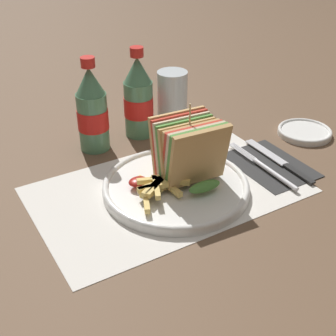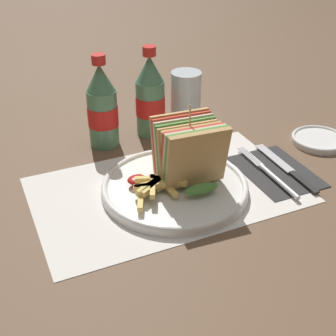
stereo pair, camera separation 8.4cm
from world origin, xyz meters
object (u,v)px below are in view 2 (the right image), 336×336
at_px(knife, 286,168).
at_px(side_saucer, 319,139).
at_px(club_sandwich, 189,153).
at_px(coke_bottle_far, 150,98).
at_px(fork, 272,176).
at_px(plate_main, 173,187).
at_px(coke_bottle_near, 102,108).
at_px(glass_near, 186,99).

relative_size(knife, side_saucer, 1.65).
distance_m(club_sandwich, coke_bottle_far, 0.23).
bearing_deg(fork, plate_main, 169.72).
bearing_deg(plate_main, coke_bottle_near, 103.87).
bearing_deg(side_saucer, plate_main, -173.24).
bearing_deg(glass_near, knife, -70.57).
bearing_deg(side_saucer, coke_bottle_far, 148.65).
relative_size(fork, coke_bottle_far, 1.02).
height_order(plate_main, side_saucer, plate_main).
relative_size(knife, glass_near, 1.53).
distance_m(plate_main, coke_bottle_near, 0.24).
bearing_deg(plate_main, club_sandwich, 3.25).
bearing_deg(plate_main, fork, -11.46).
relative_size(club_sandwich, glass_near, 1.17).
relative_size(club_sandwich, fork, 0.74).
xyz_separation_m(plate_main, knife, (0.23, -0.02, -0.00)).
bearing_deg(coke_bottle_far, glass_near, 2.69).
bearing_deg(coke_bottle_near, coke_bottle_far, 4.46).
distance_m(club_sandwich, glass_near, 0.26).
distance_m(coke_bottle_far, side_saucer, 0.38).
xyz_separation_m(coke_bottle_near, coke_bottle_far, (0.11, 0.01, 0.00)).
bearing_deg(coke_bottle_far, side_saucer, -31.35).
bearing_deg(knife, coke_bottle_near, 140.62).
distance_m(coke_bottle_near, coke_bottle_far, 0.11).
bearing_deg(club_sandwich, plate_main, -176.75).
bearing_deg(knife, plate_main, 175.94).
relative_size(coke_bottle_near, side_saucer, 1.67).
bearing_deg(knife, side_saucer, 26.98).
distance_m(plate_main, coke_bottle_far, 0.25).
bearing_deg(fork, side_saucer, 25.85).
bearing_deg(club_sandwich, glass_near, 65.37).
relative_size(plate_main, glass_near, 2.09).
bearing_deg(coke_bottle_far, fork, -63.66).
height_order(plate_main, glass_near, glass_near).
distance_m(fork, glass_near, 0.29).
height_order(club_sandwich, glass_near, club_sandwich).
relative_size(knife, coke_bottle_near, 0.99).
height_order(club_sandwich, coke_bottle_near, coke_bottle_near).
bearing_deg(glass_near, coke_bottle_far, -177.31).
bearing_deg(coke_bottle_far, coke_bottle_near, -175.54).
xyz_separation_m(club_sandwich, glass_near, (0.11, 0.24, -0.01)).
relative_size(coke_bottle_near, coke_bottle_far, 1.00).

